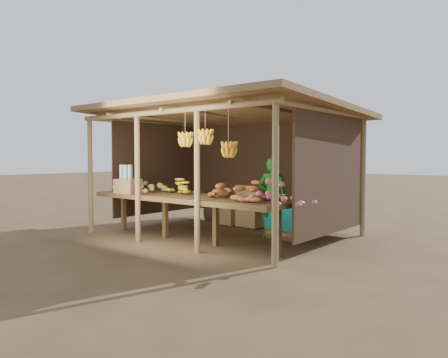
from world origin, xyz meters
The scene contains 13 objects.
ground centered at (0.00, 0.00, 0.00)m, with size 60.00×60.00×0.00m, color brown.
stall_structure centered at (0.06, 0.08, 1.92)m, with size 4.70×3.50×2.43m.
counter centered at (0.00, -0.95, 0.74)m, with size 3.90×1.05×0.80m.
potato_heap centered at (-1.35, -0.95, 0.99)m, with size 1.09×0.65×0.37m, color olive, non-canonical shape.
sweet_potato_heap centered at (1.04, -0.92, 0.98)m, with size 1.13×0.68×0.36m, color #A65A2A, non-canonical shape.
onion_heap centered at (1.90, -1.13, 0.98)m, with size 0.92×0.55×0.36m, color #BC5B71, non-canonical shape.
banana_pile centered at (-0.47, -0.67, 0.97)m, with size 0.63×0.38×0.35m, color yellow, non-canonical shape.
tomato_basin centered at (-1.78, -0.83, 0.89)m, with size 0.44×0.44×0.23m.
bottle_box centered at (-1.20, -1.31, 1.00)m, with size 0.46×0.39×0.52m.
vendor centered at (0.88, 0.32, 0.73)m, with size 0.53×0.35×1.46m, color #1B7C1F.
tarp_crate centered at (1.14, 0.43, 0.33)m, with size 0.74×0.65×0.81m.
carton_stack centered at (-0.25, 0.97, 0.38)m, with size 1.19×0.50×0.86m.
burlap_sacks centered at (-1.12, 1.15, 0.24)m, with size 0.77×0.40×0.54m.
Camera 1 is at (5.20, -6.36, 1.48)m, focal length 35.00 mm.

